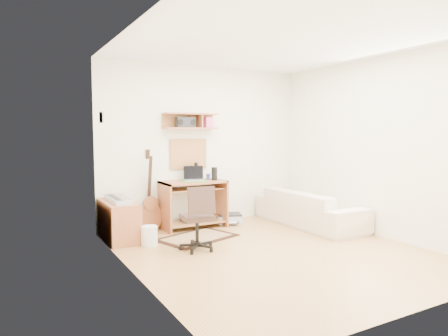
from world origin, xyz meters
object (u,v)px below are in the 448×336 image
sofa (309,202)px  task_chair (197,217)px  cabinet (118,221)px  printer (229,218)px  desk (193,204)px

sofa → task_chair: bearing=99.3°
task_chair → cabinet: 1.25m
task_chair → printer: (1.13, 1.14, -0.34)m
desk → cabinet: 1.26m
desk → sofa: sofa is taller
desk → task_chair: (-0.48, -1.16, 0.05)m
printer → sofa: sofa is taller
desk → sofa: bearing=-24.9°
desk → task_chair: size_ratio=1.17×
desk → printer: (0.65, -0.02, -0.29)m
cabinet → sofa: 3.03m
printer → task_chair: bearing=-115.2°
task_chair → sofa: size_ratio=0.43×
task_chair → printer: 1.64m
printer → sofa: bearing=-16.5°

